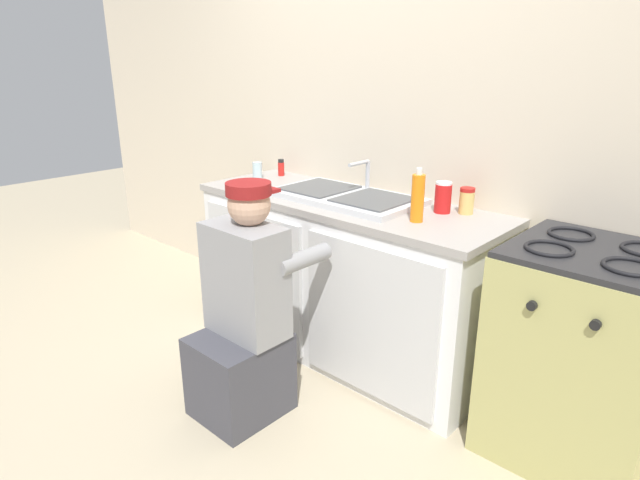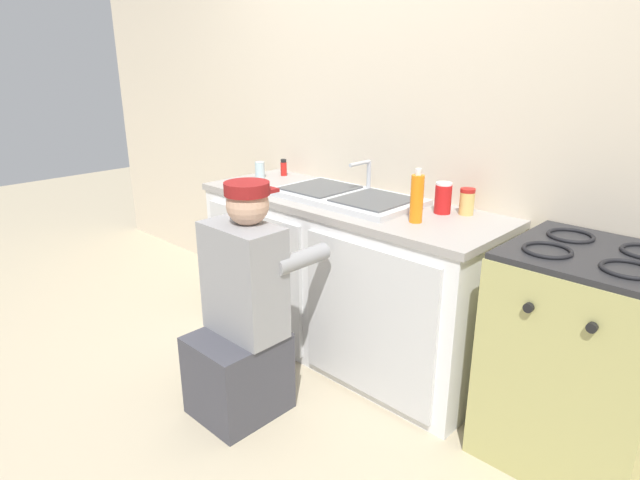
{
  "view_description": "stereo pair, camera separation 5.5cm",
  "coord_description": "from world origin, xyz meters",
  "px_view_note": "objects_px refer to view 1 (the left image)",
  "views": [
    {
      "loc": [
        1.77,
        -1.83,
        1.61
      ],
      "look_at": [
        0.0,
        0.1,
        0.71
      ],
      "focal_mm": 30.0,
      "sensor_mm": 36.0,
      "label": 1
    },
    {
      "loc": [
        1.81,
        -1.79,
        1.61
      ],
      "look_at": [
        0.0,
        0.1,
        0.71
      ],
      "focal_mm": 30.0,
      "sensor_mm": 36.0,
      "label": 2
    }
  ],
  "objects_px": {
    "water_glass": "(257,170)",
    "spice_bottle_red": "(281,168)",
    "soda_cup_red": "(443,197)",
    "plumber_person": "(244,322)",
    "stove_range": "(579,354)",
    "soap_bottle_orange": "(418,198)",
    "sink_double_basin": "(346,196)",
    "condiment_jar": "(467,201)"
  },
  "relations": [
    {
      "from": "water_glass",
      "to": "spice_bottle_red",
      "type": "bearing_deg",
      "value": 68.2
    },
    {
      "from": "soda_cup_red",
      "to": "plumber_person",
      "type": "bearing_deg",
      "value": -119.06
    },
    {
      "from": "stove_range",
      "to": "soda_cup_red",
      "type": "relative_size",
      "value": 6.1
    },
    {
      "from": "spice_bottle_red",
      "to": "water_glass",
      "type": "bearing_deg",
      "value": -111.8
    },
    {
      "from": "spice_bottle_red",
      "to": "soap_bottle_orange",
      "type": "xyz_separation_m",
      "value": [
        1.2,
        -0.28,
        0.06
      ]
    },
    {
      "from": "plumber_person",
      "to": "spice_bottle_red",
      "type": "distance_m",
      "value": 1.27
    },
    {
      "from": "sink_double_basin",
      "to": "spice_bottle_red",
      "type": "height_order",
      "value": "sink_double_basin"
    },
    {
      "from": "sink_double_basin",
      "to": "water_glass",
      "type": "relative_size",
      "value": 8.0
    },
    {
      "from": "condiment_jar",
      "to": "water_glass",
      "type": "bearing_deg",
      "value": -173.84
    },
    {
      "from": "water_glass",
      "to": "stove_range",
      "type": "bearing_deg",
      "value": -1.16
    },
    {
      "from": "spice_bottle_red",
      "to": "soda_cup_red",
      "type": "relative_size",
      "value": 0.69
    },
    {
      "from": "sink_double_basin",
      "to": "stove_range",
      "type": "distance_m",
      "value": 1.34
    },
    {
      "from": "soap_bottle_orange",
      "to": "water_glass",
      "type": "distance_m",
      "value": 1.26
    },
    {
      "from": "plumber_person",
      "to": "water_glass",
      "type": "xyz_separation_m",
      "value": [
        -0.78,
        0.79,
        0.48
      ]
    },
    {
      "from": "sink_double_basin",
      "to": "water_glass",
      "type": "bearing_deg",
      "value": 177.08
    },
    {
      "from": "stove_range",
      "to": "plumber_person",
      "type": "distance_m",
      "value": 1.44
    },
    {
      "from": "soda_cup_red",
      "to": "soap_bottle_orange",
      "type": "bearing_deg",
      "value": -92.3
    },
    {
      "from": "stove_range",
      "to": "spice_bottle_red",
      "type": "xyz_separation_m",
      "value": [
        -1.95,
        0.19,
        0.49
      ]
    },
    {
      "from": "stove_range",
      "to": "soda_cup_red",
      "type": "bearing_deg",
      "value": 170.3
    },
    {
      "from": "stove_range",
      "to": "sink_double_basin",
      "type": "bearing_deg",
      "value": 179.9
    },
    {
      "from": "plumber_person",
      "to": "soap_bottle_orange",
      "type": "distance_m",
      "value": 0.98
    },
    {
      "from": "plumber_person",
      "to": "water_glass",
      "type": "distance_m",
      "value": 1.21
    },
    {
      "from": "plumber_person",
      "to": "sink_double_basin",
      "type": "bearing_deg",
      "value": 91.93
    },
    {
      "from": "soda_cup_red",
      "to": "condiment_jar",
      "type": "distance_m",
      "value": 0.11
    },
    {
      "from": "sink_double_basin",
      "to": "soap_bottle_orange",
      "type": "relative_size",
      "value": 3.2
    },
    {
      "from": "water_glass",
      "to": "condiment_jar",
      "type": "bearing_deg",
      "value": 6.16
    },
    {
      "from": "water_glass",
      "to": "plumber_person",
      "type": "bearing_deg",
      "value": -45.24
    },
    {
      "from": "sink_double_basin",
      "to": "stove_range",
      "type": "relative_size",
      "value": 0.86
    },
    {
      "from": "plumber_person",
      "to": "spice_bottle_red",
      "type": "relative_size",
      "value": 10.52
    },
    {
      "from": "spice_bottle_red",
      "to": "stove_range",
      "type": "bearing_deg",
      "value": -5.52
    },
    {
      "from": "plumber_person",
      "to": "soda_cup_red",
      "type": "distance_m",
      "value": 1.12
    },
    {
      "from": "condiment_jar",
      "to": "spice_bottle_red",
      "type": "bearing_deg",
      "value": 179.94
    },
    {
      "from": "spice_bottle_red",
      "to": "water_glass",
      "type": "xyz_separation_m",
      "value": [
        -0.06,
        -0.15,
        -0.0
      ]
    },
    {
      "from": "sink_double_basin",
      "to": "stove_range",
      "type": "xyz_separation_m",
      "value": [
        1.26,
        -0.0,
        -0.45
      ]
    },
    {
      "from": "plumber_person",
      "to": "soda_cup_red",
      "type": "relative_size",
      "value": 7.26
    },
    {
      "from": "stove_range",
      "to": "soda_cup_red",
      "type": "distance_m",
      "value": 0.92
    },
    {
      "from": "stove_range",
      "to": "condiment_jar",
      "type": "relative_size",
      "value": 7.25
    },
    {
      "from": "spice_bottle_red",
      "to": "condiment_jar",
      "type": "distance_m",
      "value": 1.3
    },
    {
      "from": "sink_double_basin",
      "to": "condiment_jar",
      "type": "relative_size",
      "value": 6.25
    },
    {
      "from": "sink_double_basin",
      "to": "soda_cup_red",
      "type": "distance_m",
      "value": 0.53
    },
    {
      "from": "condiment_jar",
      "to": "sink_double_basin",
      "type": "bearing_deg",
      "value": -162.99
    },
    {
      "from": "soda_cup_red",
      "to": "condiment_jar",
      "type": "height_order",
      "value": "soda_cup_red"
    }
  ]
}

